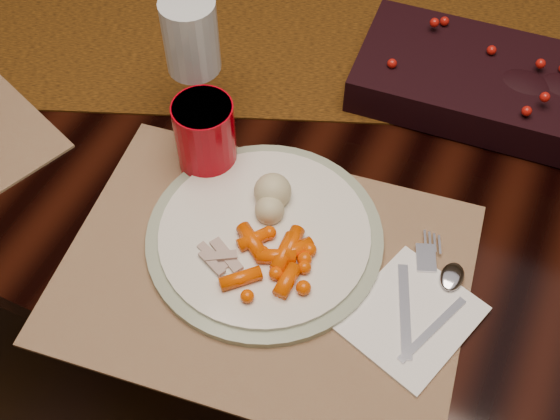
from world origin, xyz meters
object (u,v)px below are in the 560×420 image
at_px(dinner_plate, 265,236).
at_px(red_cup, 205,136).
at_px(turkey_shreds, 213,255).
at_px(centerpiece, 491,80).
at_px(wine_glass, 194,65).
at_px(baby_carrots, 277,266).
at_px(napkin, 410,317).
at_px(placemat_main, 265,272).
at_px(mashed_potatoes, 275,194).
at_px(dining_table, 354,240).

height_order(dinner_plate, red_cup, red_cup).
xyz_separation_m(dinner_plate, turkey_shreds, (-0.04, -0.06, 0.01)).
distance_m(centerpiece, red_cup, 0.42).
bearing_deg(dinner_plate, wine_glass, 138.66).
bearing_deg(red_cup, baby_carrots, -37.28).
distance_m(dinner_plate, wine_glass, 0.25).
bearing_deg(baby_carrots, wine_glass, 137.34).
height_order(centerpiece, napkin, centerpiece).
xyz_separation_m(napkin, red_cup, (-0.33, 0.11, 0.05)).
xyz_separation_m(placemat_main, baby_carrots, (0.02, 0.00, 0.03)).
height_order(baby_carrots, wine_glass, wine_glass).
height_order(centerpiece, red_cup, red_cup).
relative_size(dinner_plate, mashed_potatoes, 3.57).
xyz_separation_m(centerpiece, mashed_potatoes, (-0.19, -0.32, 0.00)).
relative_size(baby_carrots, wine_glass, 0.51).
relative_size(placemat_main, baby_carrots, 4.79).
relative_size(dinner_plate, red_cup, 2.74).
distance_m(mashed_potatoes, turkey_shreds, 0.11).
bearing_deg(dinner_plate, centerpiece, 62.78).
bearing_deg(turkey_shreds, centerpiece, 61.73).
bearing_deg(baby_carrots, placemat_main, -177.36).
distance_m(centerpiece, turkey_shreds, 0.48).
bearing_deg(wine_glass, dinner_plate, -41.34).
bearing_deg(napkin, wine_glass, 172.37).
xyz_separation_m(dinner_plate, wine_glass, (-0.18, 0.16, 0.09)).
relative_size(dining_table, mashed_potatoes, 21.39).
xyz_separation_m(placemat_main, red_cup, (-0.15, 0.12, 0.06)).
bearing_deg(dining_table, wine_glass, -148.47).
distance_m(placemat_main, napkin, 0.18).
xyz_separation_m(napkin, wine_glass, (-0.38, 0.18, 0.09)).
height_order(dining_table, red_cup, red_cup).
relative_size(placemat_main, mashed_potatoes, 5.86).
distance_m(mashed_potatoes, wine_glass, 0.21).
xyz_separation_m(baby_carrots, mashed_potatoes, (-0.04, 0.09, 0.01)).
height_order(dinner_plate, napkin, dinner_plate).
xyz_separation_m(turkey_shreds, napkin, (0.24, 0.03, -0.02)).
bearing_deg(dining_table, centerpiece, 26.39).
xyz_separation_m(dinner_plate, red_cup, (-0.12, 0.08, 0.05)).
height_order(baby_carrots, mashed_potatoes, mashed_potatoes).
xyz_separation_m(centerpiece, baby_carrots, (-0.15, -0.41, -0.01)).
distance_m(turkey_shreds, wine_glass, 0.27).
xyz_separation_m(dinner_plate, mashed_potatoes, (-0.01, 0.05, 0.03)).
bearing_deg(napkin, dinner_plate, -169.59).
bearing_deg(wine_glass, dining_table, 31.53).
bearing_deg(turkey_shreds, dinner_plate, 55.80).
bearing_deg(mashed_potatoes, placemat_main, -72.51).
height_order(centerpiece, mashed_potatoes, centerpiece).
xyz_separation_m(mashed_potatoes, wine_glass, (-0.17, 0.11, 0.06)).
xyz_separation_m(centerpiece, napkin, (0.02, -0.39, -0.03)).
relative_size(baby_carrots, napkin, 0.69).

